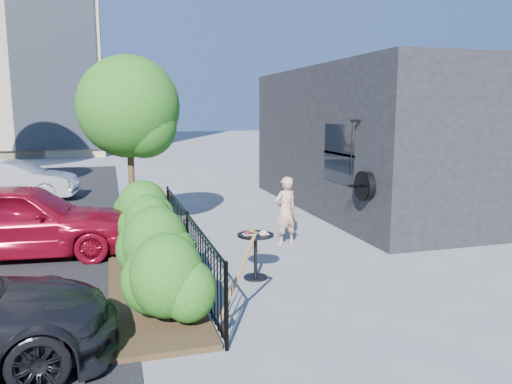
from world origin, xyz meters
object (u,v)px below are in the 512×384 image
object	(u,v)px
cafe_table	(256,248)
car_red	(20,220)
woman	(286,211)
car_silver	(13,181)
shovel	(236,285)
patio_tree	(132,113)

from	to	relation	value
cafe_table	car_red	bearing A→B (deg)	147.98
woman	car_silver	size ratio (longest dim) A/B	0.38
shovel	cafe_table	bearing A→B (deg)	66.35
cafe_table	shovel	world-z (taller)	shovel
shovel	patio_tree	bearing A→B (deg)	100.65
patio_tree	shovel	bearing A→B (deg)	-79.35
cafe_table	woman	size ratio (longest dim) A/B	0.57
patio_tree	shovel	distance (m)	5.73
woman	car_silver	world-z (taller)	woman
shovel	car_silver	world-z (taller)	shovel
shovel	woman	bearing A→B (deg)	61.72
cafe_table	car_silver	world-z (taller)	car_silver
car_silver	woman	bearing A→B (deg)	-130.82
patio_tree	cafe_table	bearing A→B (deg)	-62.00
patio_tree	car_red	world-z (taller)	patio_tree
patio_tree	car_silver	distance (m)	7.21
patio_tree	car_silver	size ratio (longest dim) A/B	1.03
car_red	car_silver	xyz separation A→B (m)	(-1.25, 6.82, -0.10)
cafe_table	car_silver	distance (m)	10.70
car_silver	shovel	bearing A→B (deg)	-150.39
shovel	car_silver	bearing A→B (deg)	111.72
patio_tree	shovel	size ratio (longest dim) A/B	2.89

